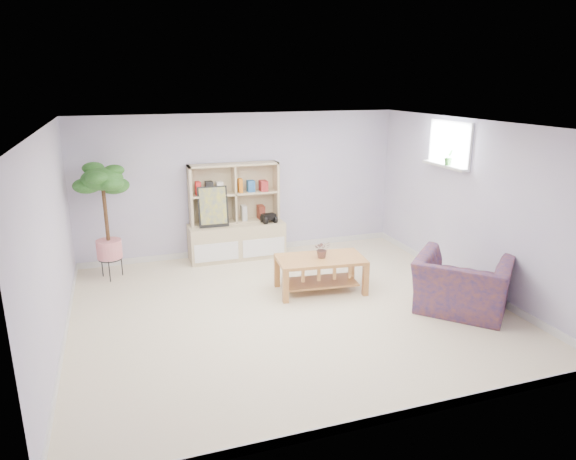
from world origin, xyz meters
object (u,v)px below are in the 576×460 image
object	(u,v)px
storage_unit	(236,212)
floor_tree	(107,222)
armchair	(462,281)
coffee_table	(320,274)

from	to	relation	value
storage_unit	floor_tree	distance (m)	2.06
storage_unit	armchair	distance (m)	3.79
storage_unit	armchair	size ratio (longest dim) A/B	1.40
storage_unit	coffee_table	distance (m)	2.04
floor_tree	armchair	size ratio (longest dim) A/B	1.55
coffee_table	storage_unit	bearing A→B (deg)	120.05
coffee_table	armchair	size ratio (longest dim) A/B	1.07
floor_tree	storage_unit	bearing A→B (deg)	8.66
storage_unit	floor_tree	world-z (taller)	floor_tree
storage_unit	armchair	xyz separation A→B (m)	(2.27, -3.01, -0.38)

